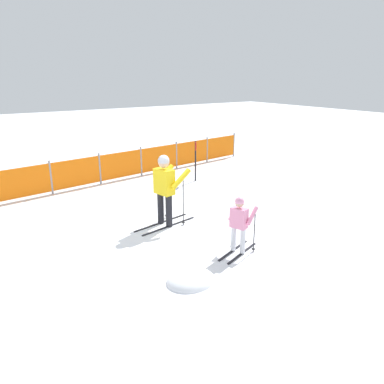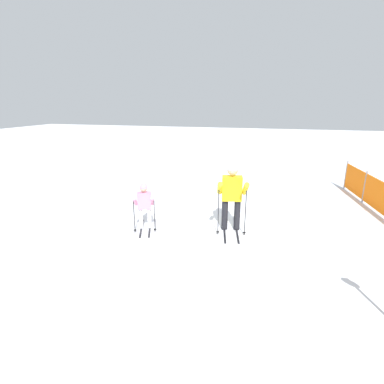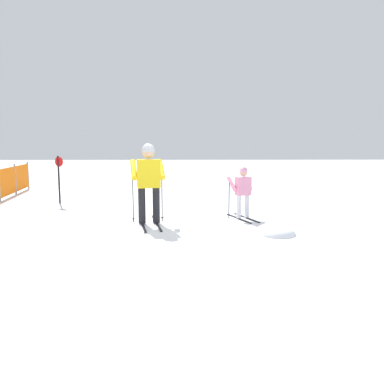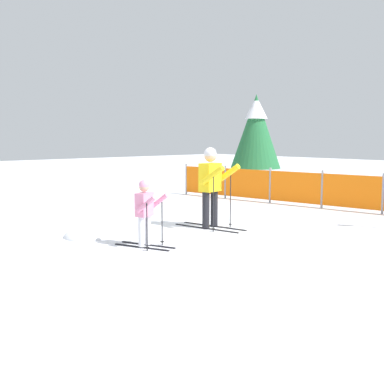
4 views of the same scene
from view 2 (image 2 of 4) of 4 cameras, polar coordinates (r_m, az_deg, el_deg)
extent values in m
plane|color=white|center=(7.78, 6.41, -6.20)|extent=(60.00, 60.00, 0.00)
cube|color=black|center=(7.53, 8.46, -7.02)|extent=(1.56, 0.34, 0.02)
cube|color=black|center=(7.51, 6.16, -6.99)|extent=(1.56, 0.34, 0.02)
cylinder|color=black|center=(7.38, 8.58, -4.29)|extent=(0.15, 0.15, 0.75)
cylinder|color=black|center=(7.36, 6.25, -4.25)|extent=(0.15, 0.15, 0.75)
cube|color=yellow|center=(7.16, 7.62, 0.70)|extent=(0.35, 0.51, 0.58)
cylinder|color=yellow|center=(6.93, 10.15, 0.62)|extent=(0.58, 0.22, 0.43)
cylinder|color=yellow|center=(6.89, 5.33, 0.73)|extent=(0.58, 0.22, 0.43)
sphere|color=#D8AD8C|center=(7.05, 7.76, 4.15)|extent=(0.25, 0.25, 0.25)
sphere|color=silver|center=(7.04, 7.77, 4.49)|extent=(0.26, 0.26, 0.26)
cylinder|color=black|center=(7.05, 10.14, -3.76)|extent=(0.02, 0.02, 1.16)
cylinder|color=black|center=(7.25, 9.93, -7.63)|extent=(0.07, 0.07, 0.01)
cylinder|color=black|center=(7.01, 5.04, -3.67)|extent=(0.02, 0.02, 1.16)
cylinder|color=black|center=(7.21, 4.93, -7.56)|extent=(0.07, 0.07, 0.01)
cube|color=black|center=(7.59, -8.04, -6.79)|extent=(1.04, 0.42, 0.02)
cube|color=black|center=(7.60, -9.60, -6.82)|extent=(1.04, 0.42, 0.02)
cylinder|color=silver|center=(7.49, -8.12, -4.91)|extent=(0.10, 0.10, 0.52)
cylinder|color=silver|center=(7.50, -9.70, -4.94)|extent=(0.10, 0.10, 0.52)
cube|color=pink|center=(7.34, -9.07, -1.59)|extent=(0.28, 0.37, 0.40)
cylinder|color=pink|center=(7.16, -7.56, -1.69)|extent=(0.38, 0.21, 0.31)
cylinder|color=pink|center=(7.19, -10.76, -1.76)|extent=(0.38, 0.21, 0.31)
sphere|color=#D8AD8C|center=(7.25, -9.18, 0.69)|extent=(0.17, 0.17, 0.17)
sphere|color=pink|center=(7.24, -9.19, 0.92)|extent=(0.18, 0.18, 0.18)
cylinder|color=black|center=(7.24, -7.14, -4.58)|extent=(0.02, 0.02, 0.80)
cylinder|color=black|center=(7.37, -7.05, -7.06)|extent=(0.07, 0.07, 0.01)
cylinder|color=black|center=(7.28, -10.95, -4.66)|extent=(0.02, 0.02, 0.80)
cylinder|color=black|center=(7.41, -10.80, -7.12)|extent=(0.07, 0.07, 0.01)
cylinder|color=gray|center=(12.13, 27.28, 2.90)|extent=(0.06, 0.06, 1.01)
cylinder|color=gray|center=(10.70, 30.06, 0.85)|extent=(0.06, 0.06, 1.01)
cube|color=orange|center=(11.41, 28.58, 1.94)|extent=(1.58, 0.25, 0.85)
cube|color=orange|center=(10.00, 31.74, -0.39)|extent=(1.58, 0.25, 0.85)
ellipsoid|color=white|center=(8.92, -7.59, -3.18)|extent=(0.87, 0.74, 0.35)
camera|label=1|loc=(13.49, -22.47, 17.18)|focal=35.00mm
camera|label=3|loc=(14.70, 9.10, 11.35)|focal=35.00mm
camera|label=4|loc=(7.83, -75.25, -4.20)|focal=45.00mm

